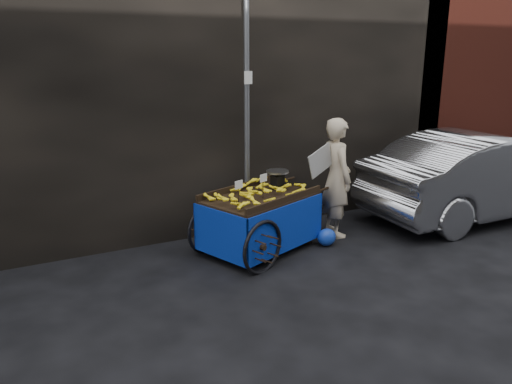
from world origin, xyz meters
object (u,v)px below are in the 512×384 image
vendor (336,178)px  plastic_bag (327,237)px  banana_cart (258,203)px  parked_car (484,175)px

vendor → plastic_bag: size_ratio=6.33×
banana_cart → vendor: vendor is taller
parked_car → banana_cart: bearing=87.4°
banana_cart → vendor: size_ratio=1.29×
vendor → plastic_bag: (-0.39, -0.35, -0.78)m
vendor → parked_car: (2.81, -0.40, -0.18)m
parked_car → plastic_bag: bearing=91.0°
vendor → banana_cart: bearing=101.0°
banana_cart → plastic_bag: banana_cart is taller
banana_cart → parked_car: (4.19, -0.33, 0.00)m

